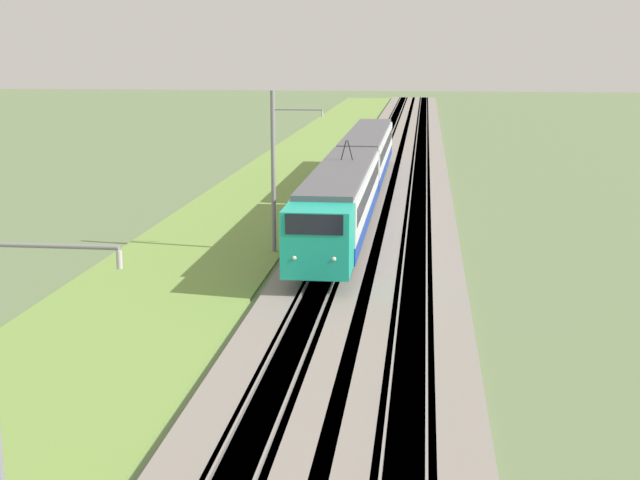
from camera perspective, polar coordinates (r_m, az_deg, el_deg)
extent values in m
cube|color=gray|center=(57.32, 2.39, 2.31)|extent=(240.00, 4.40, 0.30)
cube|color=gray|center=(57.17, 6.30, 2.22)|extent=(240.00, 4.40, 0.30)
cube|color=#4C4238|center=(57.32, 2.39, 2.31)|extent=(240.00, 1.57, 0.30)
cube|color=gray|center=(57.32, 1.86, 2.54)|extent=(240.00, 0.07, 0.15)
cube|color=gray|center=(57.24, 2.92, 2.52)|extent=(240.00, 0.07, 0.15)
cube|color=#4C4238|center=(57.17, 6.30, 2.22)|extent=(240.00, 1.57, 0.30)
cube|color=gray|center=(57.13, 5.77, 2.45)|extent=(240.00, 0.07, 0.15)
cube|color=gray|center=(57.13, 6.85, 2.43)|extent=(240.00, 0.07, 0.15)
cube|color=olive|center=(58.23, -4.28, 2.35)|extent=(240.00, 8.27, 0.12)
cube|color=#19A88E|center=(36.16, -0.14, -0.04)|extent=(2.51, 2.75, 2.73)
cube|color=black|center=(35.61, -0.21, 1.27)|extent=(1.81, 2.30, 0.82)
sphere|color=#F2EAC6|center=(35.20, -1.65, -1.14)|extent=(0.20, 0.20, 0.20)
sphere|color=#F2EAC6|center=(35.01, 0.91, -1.21)|extent=(0.20, 0.20, 0.20)
cube|color=navy|center=(46.69, 1.41, 1.55)|extent=(18.68, 2.87, 0.76)
cube|color=silver|center=(46.45, 1.42, 3.20)|extent=(18.68, 2.87, 1.96)
cube|color=black|center=(46.43, 1.42, 3.39)|extent=(17.19, 2.89, 0.82)
cube|color=#515156|center=(46.29, 1.43, 4.56)|extent=(18.68, 2.64, 0.25)
cube|color=black|center=(46.81, 1.41, 0.76)|extent=(17.75, 2.44, 0.55)
cylinder|color=black|center=(39.51, -0.38, -1.18)|extent=(0.86, 0.12, 0.86)
cylinder|color=black|center=(39.40, 1.16, -1.22)|extent=(0.86, 0.12, 0.86)
cube|color=navy|center=(66.92, 3.04, 4.81)|extent=(21.20, 2.87, 0.76)
cube|color=silver|center=(66.75, 3.06, 5.97)|extent=(21.20, 2.87, 1.96)
cube|color=black|center=(66.74, 3.06, 6.11)|extent=(19.50, 2.89, 0.82)
cube|color=#515156|center=(66.64, 3.07, 6.92)|extent=(21.20, 2.64, 0.25)
cube|color=black|center=(67.01, 3.04, 4.26)|extent=(20.14, 2.44, 0.55)
cylinder|color=black|center=(48.99, 1.53, 5.78)|extent=(0.06, 0.33, 1.08)
cylinder|color=black|center=(48.96, 1.94, 5.77)|extent=(0.06, 0.33, 1.08)
cube|color=black|center=(39.67, 0.39, -2.43)|extent=(0.10, 0.10, 0.00)
cylinder|color=slate|center=(15.26, -17.02, -0.36)|extent=(0.08, 2.40, 0.08)
cylinder|color=#B2ADA8|center=(14.86, -12.73, -1.24)|extent=(0.10, 0.10, 0.30)
cylinder|color=slate|center=(43.62, -3.01, 4.27)|extent=(0.22, 0.22, 8.02)
cylinder|color=slate|center=(43.11, -1.47, 8.34)|extent=(0.08, 2.40, 0.08)
cylinder|color=#B2ADA8|center=(42.98, 0.14, 8.07)|extent=(0.10, 0.10, 0.30)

